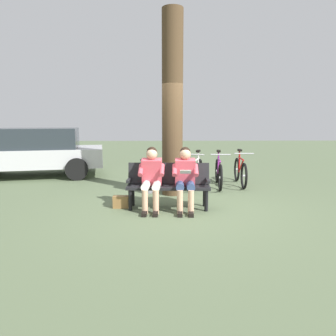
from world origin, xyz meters
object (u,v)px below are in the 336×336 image
Objects in this scene: litter_bin at (148,176)px; bicycle_silver at (197,173)px; bench at (168,182)px; person_companion at (152,175)px; person_reading at (185,176)px; bicycle_black at (240,171)px; bicycle_orange at (219,173)px; handbag at (121,202)px; parked_car at (34,151)px; tree_trunk at (172,105)px.

bicycle_silver is at bearing -154.53° from litter_bin.
person_companion is at bearing 27.21° from bench.
bench is 0.39m from person_reading.
bench is at bearing -27.13° from person_reading.
bicycle_black is 0.66m from bicycle_orange.
bicycle_silver is at bearing -109.52° from bench.
handbag is (1.25, -0.15, -0.54)m from person_reading.
person_companion is 3.21m from bicycle_black.
litter_bin is 1.90m from bicycle_orange.
bicycle_silver is 5.07m from parked_car.
parked_car is at bearing -92.56° from bicycle_silver.
litter_bin is 1.38m from bicycle_silver.
parked_car reaches higher than person_companion.
person_companion is 1.46m from litter_bin.
person_reading is at bearing 128.63° from parked_car.
person_reading is 2.13m from bicycle_silver.
litter_bin is 0.49× the size of bicycle_silver.
person_companion is 5.17m from parked_car.
person_reading is 2.31m from bicycle_orange.
person_companion is 1.51× the size of litter_bin.
litter_bin is (0.46, -1.28, -0.11)m from bench.
parked_car reaches higher than person_reading.
bench is at bearing -29.76° from bicycle_orange.
bicycle_silver is at bearing 150.39° from parked_car.
person_reading is 0.74× the size of bicycle_silver.
parked_car is at bearing -100.77° from bicycle_orange.
handbag is 1.43m from litter_bin.
bench reaches higher than handbag.
bicycle_orange is (-1.03, -2.05, -0.31)m from person_reading.
person_companion reaches higher than bench.
litter_bin is (-0.47, -1.32, 0.28)m from handbag.
parked_car reaches higher than bench.
person_companion is 2.63m from bicycle_orange.
handbag is 0.38× the size of litter_bin.
bicycle_orange is (-1.23, -0.77, -1.68)m from tree_trunk.
tree_trunk is (-0.44, -1.25, 1.37)m from person_companion.
bicycle_black is 1.03× the size of bicycle_silver.
parked_car is (5.97, -1.39, 0.41)m from bicycle_black.
bicycle_black and bicycle_orange have the same top height.
person_companion is 1.91m from tree_trunk.
person_companion is 4.00× the size of handbag.
bench is 0.97× the size of bicycle_black.
bicycle_orange is (-2.28, -1.90, 0.24)m from handbag.
bicycle_orange is at bearing -126.70° from person_companion.
person_reading is (-0.31, 0.18, 0.16)m from bench.
bicycle_orange is (0.62, 0.22, 0.00)m from bicycle_black.
handbag is 2.98m from bicycle_orange.
bicycle_silver reaches higher than handbag.
bicycle_black reaches higher than bench.
bicycle_orange reaches higher than handbag.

